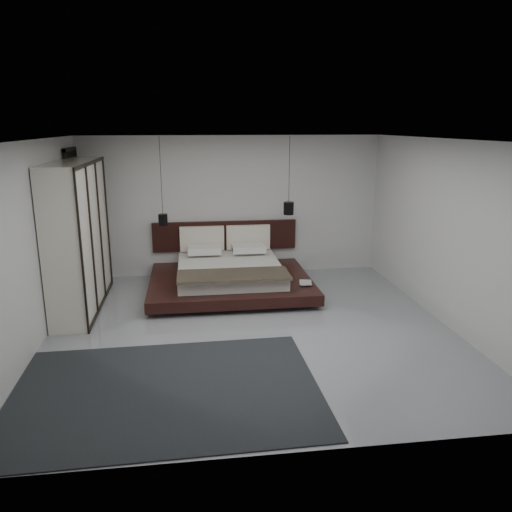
{
  "coord_description": "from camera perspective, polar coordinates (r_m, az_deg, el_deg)",
  "views": [
    {
      "loc": [
        -0.87,
        -6.99,
        3.0
      ],
      "look_at": [
        0.24,
        1.2,
        0.82
      ],
      "focal_mm": 35.0,
      "sensor_mm": 36.0,
      "label": 1
    }
  ],
  "objects": [
    {
      "name": "book_upper",
      "position": [
        8.83,
        5.0,
        -3.03
      ],
      "size": [
        0.26,
        0.32,
        0.02
      ],
      "primitive_type": "imported",
      "rotation": [
        0.0,
        0.0,
        -0.21
      ],
      "color": "#99724C",
      "rests_on": "book_lower"
    },
    {
      "name": "wardrobe",
      "position": [
        8.73,
        -19.66,
        2.14
      ],
      "size": [
        0.59,
        2.49,
        2.44
      ],
      "color": "silver",
      "rests_on": "floor"
    },
    {
      "name": "lattice_screen",
      "position": [
        9.82,
        -19.87,
        3.94
      ],
      "size": [
        0.05,
        0.9,
        2.6
      ],
      "primitive_type": "cube",
      "color": "black",
      "rests_on": "floor"
    },
    {
      "name": "wall_right",
      "position": [
        8.15,
        20.82,
        2.5
      ],
      "size": [
        0.0,
        6.0,
        6.0
      ],
      "primitive_type": "plane",
      "rotation": [
        1.57,
        0.0,
        -1.57
      ],
      "color": "silver",
      "rests_on": "floor"
    },
    {
      "name": "wall_back",
      "position": [
        10.16,
        -2.73,
        5.72
      ],
      "size": [
        6.0,
        0.0,
        6.0
      ],
      "primitive_type": "plane",
      "rotation": [
        1.57,
        0.0,
        0.0
      ],
      "color": "silver",
      "rests_on": "floor"
    },
    {
      "name": "wall_left",
      "position": [
        7.49,
        -24.06,
        1.14
      ],
      "size": [
        0.0,
        6.0,
        6.0
      ],
      "primitive_type": "plane",
      "rotation": [
        1.57,
        0.0,
        1.57
      ],
      "color": "silver",
      "rests_on": "floor"
    },
    {
      "name": "wall_front",
      "position": [
        4.39,
        4.24,
        -6.65
      ],
      "size": [
        6.0,
        0.0,
        6.0
      ],
      "primitive_type": "plane",
      "rotation": [
        -1.57,
        0.0,
        0.0
      ],
      "color": "silver",
      "rests_on": "floor"
    },
    {
      "name": "floor",
      "position": [
        7.66,
        -0.6,
        -8.26
      ],
      "size": [
        6.0,
        6.0,
        0.0
      ],
      "primitive_type": "plane",
      "color": "gray",
      "rests_on": "ground"
    },
    {
      "name": "rug",
      "position": [
        6.09,
        -10.18,
        -14.89
      ],
      "size": [
        3.58,
        2.59,
        0.02
      ],
      "primitive_type": "cube",
      "rotation": [
        0.0,
        0.0,
        0.02
      ],
      "color": "black",
      "rests_on": "floor"
    },
    {
      "name": "bed",
      "position": [
        9.33,
        -3.05,
        -2.07
      ],
      "size": [
        2.92,
        2.45,
        1.1
      ],
      "color": "black",
      "rests_on": "floor"
    },
    {
      "name": "book_lower",
      "position": [
        8.87,
        5.08,
        -3.1
      ],
      "size": [
        0.24,
        0.29,
        0.02
      ],
      "primitive_type": "imported",
      "rotation": [
        0.0,
        0.0,
        -0.18
      ],
      "color": "#99724C",
      "rests_on": "bed"
    },
    {
      "name": "pendant_left",
      "position": [
        9.54,
        -10.58,
        4.16
      ],
      "size": [
        0.17,
        0.17,
        1.63
      ],
      "color": "black",
      "rests_on": "ceiling"
    },
    {
      "name": "ceiling",
      "position": [
        7.05,
        -0.66,
        13.16
      ],
      "size": [
        6.0,
        6.0,
        0.0
      ],
      "primitive_type": "plane",
      "rotation": [
        3.14,
        0.0,
        0.0
      ],
      "color": "white",
      "rests_on": "wall_back"
    },
    {
      "name": "pendant_right",
      "position": [
        9.69,
        3.75,
        5.48
      ],
      "size": [
        0.2,
        0.2,
        1.49
      ],
      "color": "black",
      "rests_on": "ceiling"
    }
  ]
}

